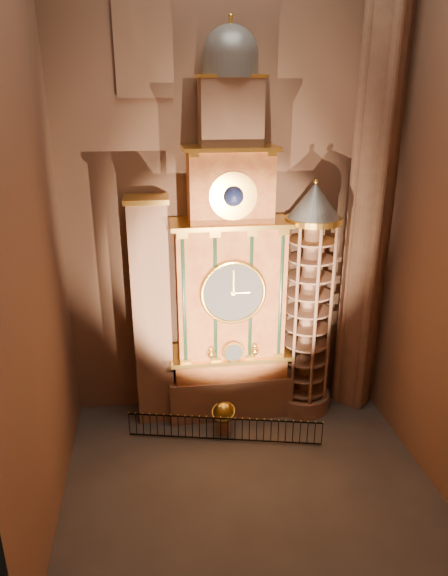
{
  "coord_description": "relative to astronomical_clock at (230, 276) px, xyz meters",
  "views": [
    {
      "loc": [
        -3.17,
        -15.66,
        13.99
      ],
      "look_at": [
        -0.53,
        3.0,
        6.9
      ],
      "focal_mm": 32.0,
      "sensor_mm": 36.0,
      "label": 1
    }
  ],
  "objects": [
    {
      "name": "floor",
      "position": [
        0.0,
        -4.96,
        -6.68
      ],
      "size": [
        14.0,
        14.0,
        0.0
      ],
      "primitive_type": "plane",
      "color": "#383330",
      "rests_on": "ground"
    },
    {
      "name": "wall_back",
      "position": [
        0.0,
        1.04,
        4.32
      ],
      "size": [
        22.0,
        0.0,
        22.0
      ],
      "primitive_type": "plane",
      "rotation": [
        1.57,
        0.0,
        0.0
      ],
      "color": "#885D49",
      "rests_on": "floor"
    },
    {
      "name": "wall_left",
      "position": [
        -7.0,
        -4.96,
        4.32
      ],
      "size": [
        0.0,
        22.0,
        22.0
      ],
      "primitive_type": "plane",
      "rotation": [
        1.57,
        0.0,
        1.57
      ],
      "color": "#885D49",
      "rests_on": "floor"
    },
    {
      "name": "astronomical_clock",
      "position": [
        0.0,
        0.0,
        0.0
      ],
      "size": [
        5.6,
        2.41,
        16.7
      ],
      "color": "#8C634C",
      "rests_on": "floor"
    },
    {
      "name": "portrait_tower",
      "position": [
        -3.4,
        0.02,
        -1.53
      ],
      "size": [
        1.8,
        1.6,
        10.2
      ],
      "color": "#8C634C",
      "rests_on": "floor"
    },
    {
      "name": "stair_turret",
      "position": [
        3.5,
        -0.26,
        -1.41
      ],
      "size": [
        2.5,
        2.5,
        10.8
      ],
      "color": "#8C634C",
      "rests_on": "floor"
    },
    {
      "name": "gothic_pier",
      "position": [
        6.1,
        0.04,
        4.32
      ],
      "size": [
        2.04,
        2.04,
        22.0
      ],
      "color": "#8C634C",
      "rests_on": "floor"
    },
    {
      "name": "stained_glass_window",
      "position": [
        -3.2,
        0.95,
        9.82
      ],
      "size": [
        2.2,
        0.14,
        5.2
      ],
      "color": "navy",
      "rests_on": "wall_back"
    },
    {
      "name": "celestial_globe",
      "position": [
        -0.53,
        -1.79,
        -5.78
      ],
      "size": [
        1.34,
        1.31,
        1.5
      ],
      "color": "#8C634C",
      "rests_on": "floor"
    },
    {
      "name": "iron_railing",
      "position": [
        -0.58,
        -2.4,
        -6.07
      ],
      "size": [
        8.09,
        1.89,
        1.11
      ],
      "color": "black",
      "rests_on": "floor"
    }
  ]
}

